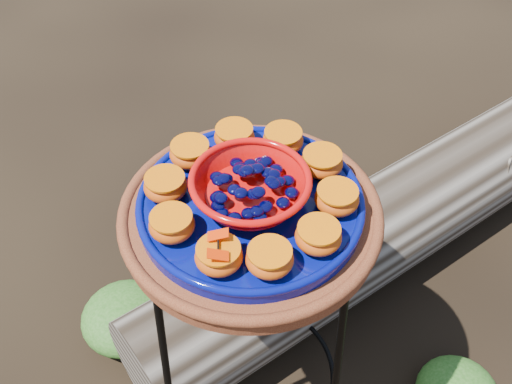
{
  "coord_description": "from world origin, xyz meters",
  "views": [
    {
      "loc": [
        0.0,
        -0.77,
        1.58
      ],
      "look_at": [
        0.01,
        0.0,
        0.79
      ],
      "focal_mm": 45.0,
      "sensor_mm": 36.0,
      "label": 1
    }
  ],
  "objects_px": {
    "terracotta_saucer": "(251,218)",
    "plant_stand": "(252,329)",
    "red_bowl": "(250,190)",
    "cobalt_plate": "(250,206)",
    "driftwood_log": "(373,232)"
  },
  "relations": [
    {
      "from": "terracotta_saucer",
      "to": "plant_stand",
      "type": "bearing_deg",
      "value": 0.0
    },
    {
      "from": "plant_stand",
      "to": "red_bowl",
      "type": "height_order",
      "value": "red_bowl"
    },
    {
      "from": "cobalt_plate",
      "to": "red_bowl",
      "type": "height_order",
      "value": "red_bowl"
    },
    {
      "from": "driftwood_log",
      "to": "plant_stand",
      "type": "bearing_deg",
      "value": -128.29
    },
    {
      "from": "plant_stand",
      "to": "cobalt_plate",
      "type": "bearing_deg",
      "value": 0.0
    },
    {
      "from": "red_bowl",
      "to": "driftwood_log",
      "type": "xyz_separation_m",
      "value": [
        0.36,
        0.45,
        -0.65
      ]
    },
    {
      "from": "plant_stand",
      "to": "cobalt_plate",
      "type": "height_order",
      "value": "cobalt_plate"
    },
    {
      "from": "cobalt_plate",
      "to": "red_bowl",
      "type": "distance_m",
      "value": 0.04
    },
    {
      "from": "cobalt_plate",
      "to": "driftwood_log",
      "type": "relative_size",
      "value": 0.25
    },
    {
      "from": "cobalt_plate",
      "to": "red_bowl",
      "type": "bearing_deg",
      "value": 0.0
    },
    {
      "from": "plant_stand",
      "to": "driftwood_log",
      "type": "height_order",
      "value": "plant_stand"
    },
    {
      "from": "red_bowl",
      "to": "driftwood_log",
      "type": "height_order",
      "value": "red_bowl"
    },
    {
      "from": "cobalt_plate",
      "to": "terracotta_saucer",
      "type": "bearing_deg",
      "value": 0.0
    },
    {
      "from": "plant_stand",
      "to": "cobalt_plate",
      "type": "relative_size",
      "value": 1.76
    },
    {
      "from": "terracotta_saucer",
      "to": "red_bowl",
      "type": "xyz_separation_m",
      "value": [
        0.0,
        0.0,
        0.07
      ]
    }
  ]
}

